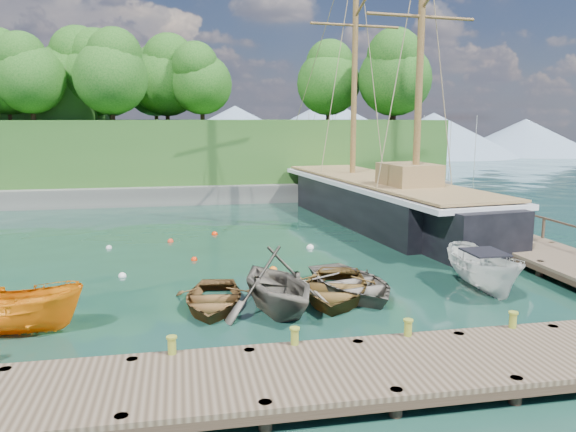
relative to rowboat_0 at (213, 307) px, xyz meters
name	(u,v)px	position (x,y,z in m)	size (l,w,h in m)	color
ground	(293,301)	(2.75, 0.15, 0.00)	(160.00, 160.00, 0.00)	#113222
dock_near	(431,365)	(4.75, -6.35, 0.43)	(20.00, 3.20, 1.10)	#473828
dock_east	(490,234)	(14.25, 7.15, 0.43)	(3.20, 24.00, 1.10)	#473828
bollard_0	(173,377)	(-1.25, -4.95, 0.00)	(0.26, 0.26, 0.45)	olive
bollard_1	(295,367)	(1.75, -4.95, 0.00)	(0.26, 0.26, 0.45)	olive
bollard_2	(407,357)	(4.75, -4.95, 0.00)	(0.26, 0.26, 0.45)	olive
bollard_3	(511,349)	(7.75, -4.95, 0.00)	(0.26, 0.26, 0.45)	olive
rowboat_0	(213,307)	(0.00, 0.00, 0.00)	(2.82, 3.94, 0.82)	brown
rowboat_1	(277,312)	(2.01, -0.88, 0.00)	(3.70, 4.29, 2.26)	#615B50
rowboat_2	(335,298)	(4.22, 0.16, 0.00)	(3.34, 4.68, 0.97)	brown
rowboat_3	(352,293)	(4.96, 0.56, 0.00)	(3.35, 4.69, 0.97)	#615A51
motorboat_orange	(13,334)	(-5.84, -1.26, 0.00)	(1.57, 4.19, 1.62)	orange
cabin_boat_white	(483,290)	(9.75, 0.00, 0.00)	(1.66, 4.41, 1.70)	silver
schooner	(380,204)	(10.64, 13.26, 1.12)	(7.43, 27.60, 20.26)	black
mooring_buoy_0	(122,277)	(-3.29, 4.30, 0.00)	(0.31, 0.31, 0.31)	white
mooring_buoy_1	(194,260)	(-0.44, 6.38, 0.00)	(0.28, 0.28, 0.28)	red
mooring_buoy_2	(273,271)	(2.69, 4.03, 0.00)	(0.34, 0.34, 0.34)	orange
mooring_buoy_3	(310,248)	(5.10, 7.64, 0.00)	(0.35, 0.35, 0.35)	white
mooring_buoy_4	(171,242)	(-1.51, 10.37, 0.00)	(0.30, 0.30, 0.30)	red
mooring_buoy_5	(215,235)	(0.79, 11.74, 0.00)	(0.32, 0.32, 0.32)	#EF2F05
mooring_buoy_6	(109,248)	(-4.39, 9.44, 0.00)	(0.29, 0.29, 0.29)	silver
headland	(65,126)	(-10.13, 31.51, 5.54)	(51.00, 19.31, 12.90)	#474744
distant_ridge	(231,130)	(7.05, 70.15, 4.35)	(117.00, 40.00, 10.00)	#728CA5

